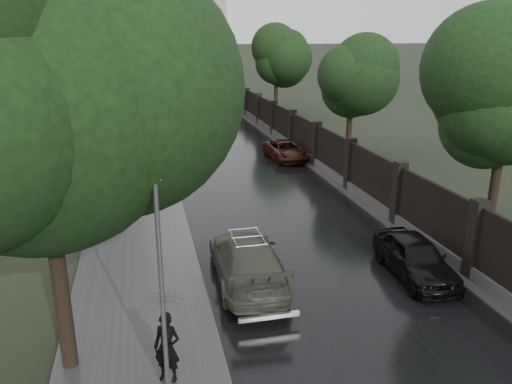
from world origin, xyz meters
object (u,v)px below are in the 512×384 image
traffic_light (161,119)px  pedestrian_umbrella (165,312)px  tree_left_near (36,98)px  tree_right_b (352,79)px  tree_right_a (506,111)px  car_right_far (286,150)px  volga_sedan (247,260)px  tree_right_c (276,63)px  tree_left_far (103,69)px  car_right_near (415,257)px  lamp_post (162,289)px

traffic_light → pedestrian_umbrella: (-1.06, -23.07, -0.50)m
tree_left_near → tree_right_b: size_ratio=1.31×
tree_right_a → car_right_far: tree_right_a is taller
tree_left_near → volga_sedan: bearing=34.3°
tree_right_b → tree_right_c: bearing=90.0°
tree_right_a → volga_sedan: 11.02m
tree_left_far → car_right_near: tree_left_far is taller
car_right_near → tree_right_a: bearing=30.9°
tree_left_near → volga_sedan: size_ratio=1.78×
car_right_near → tree_left_far: bearing=116.9°
tree_right_b → traffic_light: bearing=165.8°
car_right_near → lamp_post: bearing=-150.9°
tree_right_b → traffic_light: tree_right_b is taller
lamp_post → pedestrian_umbrella: lamp_post is taller
tree_right_c → volga_sedan: bearing=-106.7°
tree_left_far → pedestrian_umbrella: (2.64, -28.08, -3.34)m
tree_right_c → traffic_light: 19.26m
car_right_near → tree_right_b: bearing=77.2°
volga_sedan → pedestrian_umbrella: 5.43m
tree_right_b → car_right_far: (-4.27, -0.08, -4.36)m
tree_right_a → volga_sedan: tree_right_a is taller
tree_left_far → lamp_post: (2.60, -28.50, -2.57)m
tree_left_near → tree_right_b: tree_left_near is taller
tree_left_far → tree_right_b: tree_left_far is taller
tree_right_a → traffic_light: tree_right_a is taller
pedestrian_umbrella → tree_right_a: bearing=50.2°
lamp_post → pedestrian_umbrella: (0.04, 0.42, -0.77)m
traffic_light → car_right_near: bearing=-69.8°
volga_sedan → pedestrian_umbrella: bearing=60.8°
tree_right_b → lamp_post: size_ratio=1.37×
tree_left_near → car_right_near: size_ratio=2.29×
tree_right_b → traffic_light: 12.44m
tree_right_a → tree_right_b: (0.00, 14.00, 0.00)m
tree_right_c → volga_sedan: 35.29m
tree_right_a → car_right_far: (-4.27, 13.92, -4.36)m
car_right_far → pedestrian_umbrella: pedestrian_umbrella is taller
tree_right_b → pedestrian_umbrella: (-12.86, -20.08, -3.05)m
tree_left_near → pedestrian_umbrella: bearing=-25.7°
tree_left_near → tree_right_a: (15.10, 5.00, -1.47)m
tree_left_near → pedestrian_umbrella: 5.16m
tree_left_near → pedestrian_umbrella: tree_left_near is taller
tree_right_a → car_right_far: bearing=107.1°
tree_right_b → car_right_near: tree_right_b is taller
lamp_post → traffic_light: 23.52m
tree_right_a → tree_left_far: bearing=125.2°
tree_right_a → car_right_near: (-4.65, -2.46, -4.27)m
tree_left_far → car_right_far: bearing=-35.7°
volga_sedan → car_right_near: bearing=173.2°
car_right_near → car_right_far: bearing=91.7°
traffic_light → car_right_far: size_ratio=0.94×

